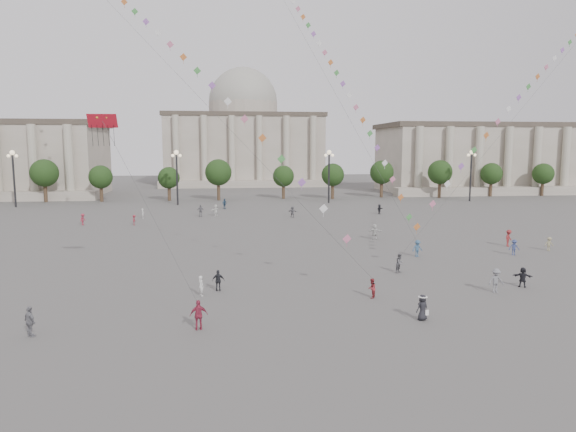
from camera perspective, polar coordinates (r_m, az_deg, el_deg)
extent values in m
plane|color=#514F4D|center=(33.79, 2.85, -11.65)|extent=(360.00, 360.00, 0.00)
cube|color=gray|center=(149.88, 25.77, 5.66)|extent=(80.00, 22.00, 16.00)
cube|color=#463D33|center=(149.95, 25.96, 8.95)|extent=(81.60, 22.44, 1.20)
cube|color=gray|center=(139.42, 28.46, 2.52)|extent=(84.00, 4.00, 2.00)
cube|color=gray|center=(161.53, -4.94, 7.18)|extent=(46.00, 30.00, 20.00)
cube|color=#463D33|center=(161.81, -4.98, 10.94)|extent=(46.92, 30.60, 1.20)
cube|color=gray|center=(144.89, -4.67, 3.58)|extent=(48.30, 4.00, 2.00)
cylinder|color=gray|center=(161.93, -4.99, 11.61)|extent=(21.00, 21.00, 5.00)
sphere|color=#9C998D|center=(162.12, -5.00, 12.49)|extent=(21.00, 21.00, 21.00)
cylinder|color=#39291C|center=(115.77, -25.23, 2.24)|extent=(0.70, 0.70, 3.52)
sphere|color=black|center=(115.53, -25.34, 4.06)|extent=(5.12, 5.12, 5.12)
cylinder|color=#39291C|center=(112.56, -19.43, 2.40)|extent=(0.70, 0.70, 3.52)
sphere|color=black|center=(112.31, -19.51, 4.27)|extent=(5.12, 5.12, 5.12)
cylinder|color=#39291C|center=(110.56, -13.34, 2.54)|extent=(0.70, 0.70, 3.52)
sphere|color=black|center=(110.31, -13.40, 4.45)|extent=(5.12, 5.12, 5.12)
cylinder|color=#39291C|center=(109.84, -7.11, 2.66)|extent=(0.70, 0.70, 3.52)
sphere|color=black|center=(109.59, -7.14, 4.58)|extent=(5.12, 5.12, 5.12)
cylinder|color=#39291C|center=(110.43, -0.86, 2.74)|extent=(0.70, 0.70, 3.52)
sphere|color=black|center=(110.18, -0.86, 4.65)|extent=(5.12, 5.12, 5.12)
cylinder|color=#39291C|center=(112.31, 5.25, 2.79)|extent=(0.70, 0.70, 3.52)
sphere|color=black|center=(112.06, 5.27, 4.67)|extent=(5.12, 5.12, 5.12)
cylinder|color=#39291C|center=(115.41, 11.09, 2.81)|extent=(0.70, 0.70, 3.52)
sphere|color=black|center=(115.17, 11.14, 4.64)|extent=(5.12, 5.12, 5.12)
cylinder|color=#39291C|center=(119.64, 16.57, 2.80)|extent=(0.70, 0.70, 3.52)
sphere|color=black|center=(119.41, 16.64, 4.56)|extent=(5.12, 5.12, 5.12)
cylinder|color=#39291C|center=(124.88, 21.64, 2.77)|extent=(0.70, 0.70, 3.52)
sphere|color=black|center=(124.66, 21.72, 4.46)|extent=(5.12, 5.12, 5.12)
cylinder|color=#39291C|center=(131.02, 26.27, 2.72)|extent=(0.70, 0.70, 3.52)
sphere|color=black|center=(130.81, 26.36, 4.33)|extent=(5.12, 5.12, 5.12)
cylinder|color=#262628|center=(109.06, -28.14, 3.49)|extent=(0.36, 0.36, 10.00)
sphere|color=#FFE5B2|center=(108.89, -28.32, 6.22)|extent=(0.90, 0.90, 0.90)
sphere|color=#FFE5B2|center=(109.15, -28.64, 5.88)|extent=(0.60, 0.60, 0.60)
sphere|color=#FFE5B2|center=(108.64, -27.95, 5.92)|extent=(0.60, 0.60, 0.60)
cylinder|color=#262628|center=(102.07, -12.22, 3.99)|extent=(0.36, 0.36, 10.00)
sphere|color=#FFE5B2|center=(101.89, -12.31, 6.91)|extent=(0.90, 0.90, 0.90)
sphere|color=#FFE5B2|center=(101.97, -12.69, 6.57)|extent=(0.60, 0.60, 0.60)
sphere|color=#FFE5B2|center=(101.84, -11.90, 6.59)|extent=(0.60, 0.60, 0.60)
cylinder|color=#262628|center=(103.65, 4.57, 4.20)|extent=(0.36, 0.36, 10.00)
sphere|color=#FFE5B2|center=(103.48, 4.60, 7.07)|extent=(0.90, 0.90, 0.90)
sphere|color=#FFE5B2|center=(103.35, 4.21, 6.74)|extent=(0.60, 0.60, 0.60)
sphere|color=#FFE5B2|center=(103.62, 4.97, 6.74)|extent=(0.60, 0.60, 0.60)
cylinder|color=#262628|center=(113.44, 19.63, 4.07)|extent=(0.36, 0.36, 10.00)
sphere|color=#FFE5B2|center=(113.28, 19.75, 6.70)|extent=(0.90, 0.90, 0.90)
sphere|color=#FFE5B2|center=(112.98, 19.42, 6.41)|extent=(0.60, 0.60, 0.60)
sphere|color=#FFE5B2|center=(113.60, 20.05, 6.38)|extent=(0.60, 0.60, 0.60)
imported|color=navy|center=(94.48, -7.07, 1.36)|extent=(1.13, 1.09, 1.89)
imported|color=#9A2A3C|center=(79.87, -21.83, -0.35)|extent=(0.98, 1.23, 1.67)
imported|color=black|center=(45.55, 24.63, -6.19)|extent=(1.57, 1.10, 1.63)
imported|color=white|center=(84.72, -8.04, 0.64)|extent=(1.59, 1.72, 1.92)
imported|color=slate|center=(43.01, 22.11, -6.67)|extent=(1.25, 0.75, 1.90)
imported|color=silver|center=(63.44, 9.60, -1.74)|extent=(1.82, 0.82, 1.90)
imported|color=maroon|center=(63.32, 23.32, -2.27)|extent=(1.40, 1.34, 1.92)
imported|color=black|center=(87.75, 10.13, 0.75)|extent=(1.46, 1.40, 1.66)
imported|color=silver|center=(84.54, -15.83, 0.28)|extent=(0.49, 0.64, 1.55)
imported|color=slate|center=(82.37, 0.50, 0.46)|extent=(1.64, 1.33, 1.75)
imported|color=silver|center=(39.66, -9.64, -7.65)|extent=(0.61, 0.68, 1.55)
imported|color=navy|center=(58.46, 23.82, -3.21)|extent=(1.18, 0.85, 1.65)
imported|color=slate|center=(84.27, -9.69, 0.58)|extent=(1.16, 0.51, 1.95)
imported|color=maroon|center=(77.32, -16.71, -0.43)|extent=(0.56, 0.97, 1.50)
imported|color=gray|center=(62.61, 27.02, -2.78)|extent=(1.01, 0.62, 1.50)
imported|color=#9D2A44|center=(32.54, -9.89, -10.78)|extent=(1.15, 0.59, 1.87)
imported|color=#222328|center=(40.71, -7.75, -7.12)|extent=(0.99, 0.45, 1.67)
imported|color=slate|center=(34.50, -26.75, -10.44)|extent=(1.10, 1.08, 1.86)
imported|color=maroon|center=(39.06, 9.30, -7.93)|extent=(0.84, 0.90, 1.49)
imported|color=#365879|center=(54.36, 14.18, -3.51)|extent=(1.22, 0.82, 1.74)
imported|color=#59595D|center=(47.15, 12.31, -5.15)|extent=(1.07, 1.04, 1.74)
imported|color=black|center=(34.88, 14.71, -9.81)|extent=(0.96, 0.78, 1.70)
cone|color=white|center=(34.66, 14.76, -8.59)|extent=(0.52, 0.52, 0.14)
cylinder|color=white|center=(34.67, 14.75, -8.69)|extent=(0.60, 0.60, 0.02)
cube|color=white|center=(34.92, 15.18, -10.32)|extent=(0.22, 0.10, 0.35)
cube|color=#A91220|center=(41.96, -19.93, 9.92)|extent=(2.22, 0.62, 1.02)
cube|color=#17833E|center=(42.02, -20.43, 10.23)|extent=(0.36, 0.21, 0.34)
cube|color=#214FB5|center=(41.86, -19.49, 10.29)|extent=(0.36, 0.21, 0.34)
sphere|color=gold|center=(41.98, -20.45, 10.23)|extent=(0.20, 0.20, 0.20)
sphere|color=gold|center=(41.82, -19.50, 10.29)|extent=(0.20, 0.20, 0.20)
cylinder|color=#3F3F3F|center=(36.48, -15.57, 1.41)|extent=(0.02, 0.02, 17.02)
cylinder|color=#3F3F3F|center=(61.71, -14.83, 17.59)|extent=(0.02, 0.02, 73.46)
cube|color=#D47093|center=(39.75, 6.58, -2.54)|extent=(0.76, 0.25, 0.76)
cube|color=white|center=(40.99, 3.98, 0.83)|extent=(0.76, 0.25, 0.76)
cube|color=#A15FBF|center=(42.45, 1.54, 3.76)|extent=(0.76, 0.25, 0.76)
cube|color=#479B48|center=(44.09, -0.74, 6.35)|extent=(0.76, 0.25, 0.76)
cube|color=orange|center=(45.87, -2.87, 8.66)|extent=(0.76, 0.25, 0.76)
cube|color=#D47093|center=(47.78, -4.86, 10.71)|extent=(0.76, 0.25, 0.76)
cube|color=white|center=(49.80, -6.71, 12.53)|extent=(0.76, 0.25, 0.76)
cube|color=#A15FBF|center=(51.90, -8.44, 14.16)|extent=(0.76, 0.25, 0.76)
cube|color=#479B48|center=(54.08, -10.05, 15.62)|extent=(0.76, 0.25, 0.76)
cube|color=orange|center=(56.32, -11.56, 16.92)|extent=(0.76, 0.25, 0.76)
cube|color=#D47093|center=(58.61, -12.96, 18.09)|extent=(0.76, 0.25, 0.76)
cube|color=white|center=(60.96, -14.28, 19.15)|extent=(0.76, 0.25, 0.76)
cube|color=#A15FBF|center=(63.35, -15.51, 20.09)|extent=(0.76, 0.25, 0.76)
cube|color=#479B48|center=(65.77, -16.66, 20.95)|extent=(0.76, 0.25, 0.76)
cube|color=orange|center=(68.22, -17.74, 21.72)|extent=(0.76, 0.25, 0.76)
cylinder|color=#3F3F3F|center=(71.90, 2.55, 18.06)|extent=(0.02, 0.02, 62.57)
cube|color=#479B48|center=(54.88, 13.31, -0.12)|extent=(0.76, 0.25, 0.76)
cube|color=orange|center=(55.69, 12.42, 2.05)|extent=(0.76, 0.25, 0.76)
cube|color=#D47093|center=(56.61, 11.55, 4.01)|extent=(0.76, 0.25, 0.76)
cube|color=white|center=(57.60, 10.71, 5.81)|extent=(0.76, 0.25, 0.76)
cube|color=#A15FBF|center=(58.66, 9.89, 7.49)|extent=(0.76, 0.25, 0.76)
cube|color=#479B48|center=(59.78, 9.09, 9.05)|extent=(0.76, 0.25, 0.76)
cube|color=orange|center=(60.95, 8.31, 10.52)|extent=(0.76, 0.25, 0.76)
cube|color=#D47093|center=(62.17, 7.56, 11.89)|extent=(0.76, 0.25, 0.76)
cube|color=white|center=(63.43, 6.83, 13.19)|extent=(0.76, 0.25, 0.76)
cube|color=#A15FBF|center=(64.73, 6.12, 14.41)|extent=(0.76, 0.25, 0.76)
cube|color=#479B48|center=(66.06, 5.43, 15.56)|extent=(0.76, 0.25, 0.76)
cube|color=orange|center=(67.42, 4.76, 16.65)|extent=(0.76, 0.25, 0.76)
cube|color=#D47093|center=(68.81, 4.11, 17.67)|extent=(0.76, 0.25, 0.76)
cube|color=white|center=(70.22, 3.47, 18.64)|extent=(0.76, 0.25, 0.76)
cube|color=#A15FBF|center=(71.66, 2.86, 19.56)|extent=(0.76, 0.25, 0.76)
cube|color=#479B48|center=(73.12, 2.27, 20.43)|extent=(0.76, 0.25, 0.76)
cube|color=orange|center=(74.60, 1.69, 21.25)|extent=(0.76, 0.25, 0.76)
cube|color=#D47093|center=(76.10, 1.13, 22.03)|extent=(0.76, 0.25, 0.76)
cube|color=white|center=(77.62, 0.58, 22.77)|extent=(0.76, 0.25, 0.76)
cylinder|color=#3F3F3F|center=(71.02, 25.50, 11.94)|extent=(0.02, 0.02, 63.80)
cube|color=orange|center=(48.77, 14.14, -1.17)|extent=(0.76, 0.25, 0.76)
cube|color=#D47093|center=(50.77, 15.78, 1.30)|extent=(0.76, 0.25, 0.76)
cube|color=white|center=(52.90, 17.30, 3.41)|extent=(0.76, 0.25, 0.76)
cube|color=#A15FBF|center=(55.14, 18.69, 5.27)|extent=(0.76, 0.25, 0.76)
cube|color=#479B48|center=(57.46, 19.98, 6.91)|extent=(0.76, 0.25, 0.76)
cube|color=orange|center=(59.85, 21.17, 8.37)|extent=(0.76, 0.25, 0.76)
cube|color=#D47093|center=(62.29, 22.28, 9.68)|extent=(0.76, 0.25, 0.76)
cube|color=white|center=(64.79, 23.31, 10.86)|extent=(0.76, 0.25, 0.76)
cube|color=#A15FBF|center=(67.33, 24.27, 11.93)|extent=(0.76, 0.25, 0.76)
cube|color=#479B48|center=(69.90, 25.16, 12.89)|extent=(0.76, 0.25, 0.76)
cube|color=orange|center=(72.50, 25.99, 13.77)|extent=(0.76, 0.25, 0.76)
cube|color=#D47093|center=(75.13, 26.77, 14.56)|extent=(0.76, 0.25, 0.76)
cube|color=white|center=(77.78, 27.51, 15.29)|extent=(0.76, 0.25, 0.76)
cube|color=#A15FBF|center=(80.46, 28.19, 15.96)|extent=(0.76, 0.25, 0.76)
cube|color=#479B48|center=(83.15, 28.84, 16.57)|extent=(0.76, 0.25, 0.76)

